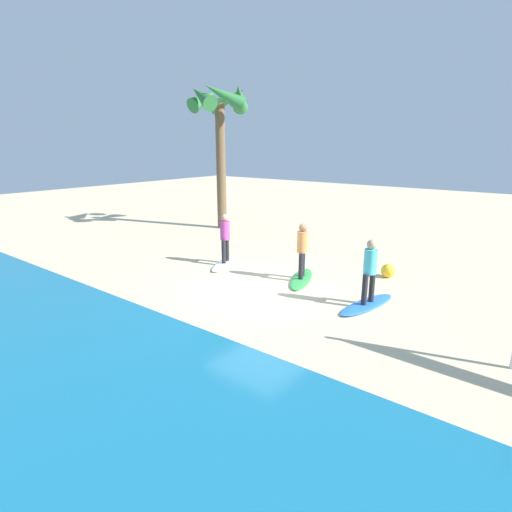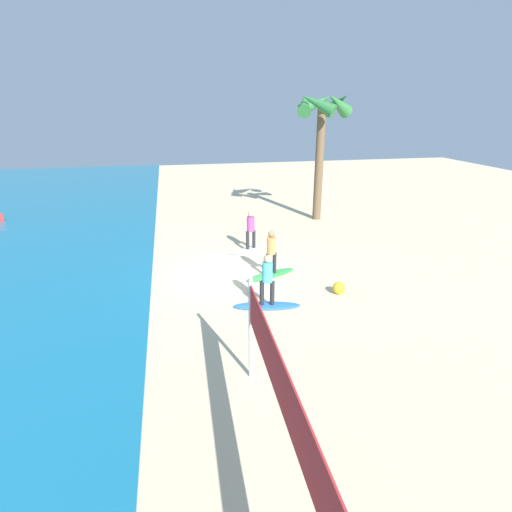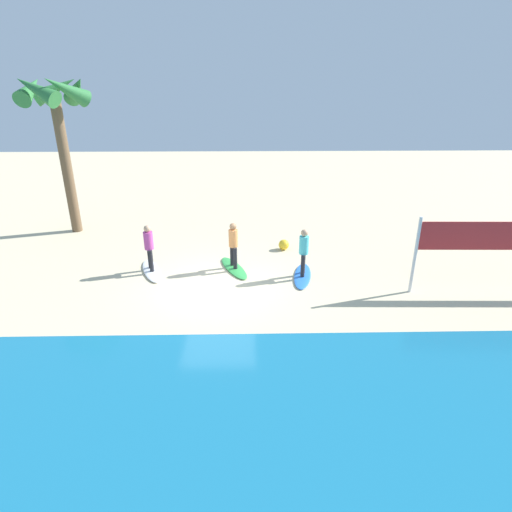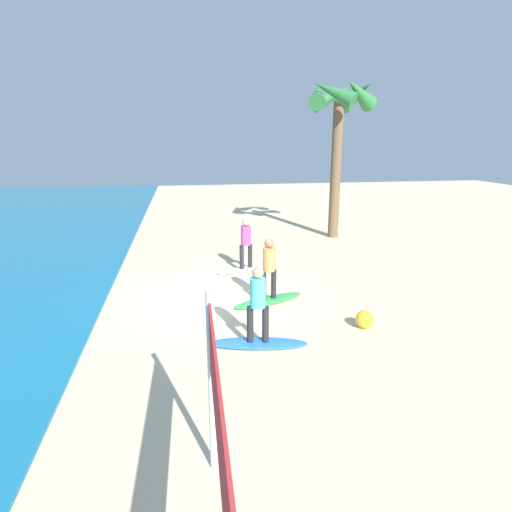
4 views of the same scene
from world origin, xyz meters
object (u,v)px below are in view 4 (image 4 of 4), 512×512
object	(u,v)px
surfboard_green	(269,300)
palm_tree	(339,110)
surfer_white	(246,240)
surfboard_blue	(258,343)
beach_ball	(365,319)
surfer_green	(269,265)
surfboard_white	(246,269)
surfer_blue	(258,299)

from	to	relation	value
surfboard_green	palm_tree	world-z (taller)	palm_tree
surfer_white	palm_tree	bearing A→B (deg)	-46.53
surfboard_blue	surfboard_green	world-z (taller)	same
beach_ball	surfer_white	bearing A→B (deg)	22.59
surfboard_green	surfer_green	world-z (taller)	surfer_green
beach_ball	palm_tree	bearing A→B (deg)	-15.43
surfboard_white	surfer_white	xyz separation A→B (m)	(0.00, 0.00, 0.99)
surfboard_blue	surfer_white	xyz separation A→B (m)	(5.30, -0.55, 0.99)
palm_tree	beach_ball	distance (m)	10.84
surfboard_blue	surfboard_white	xyz separation A→B (m)	(5.30, -0.55, 0.00)
surfboard_white	palm_tree	xyz separation A→B (m)	(4.32, -4.56, 5.32)
surfboard_white	beach_ball	xyz separation A→B (m)	(-4.87, -2.02, 0.16)
surfer_blue	surfboard_white	bearing A→B (deg)	-5.91
surfboard_white	palm_tree	world-z (taller)	palm_tree
surfboard_green	surfer_blue	bearing A→B (deg)	50.95
surfboard_blue	surfer_green	size ratio (longest dim) A/B	1.28
surfer_green	surfboard_white	distance (m)	3.08
surfer_blue	surfboard_green	size ratio (longest dim) A/B	0.78
surfboard_blue	surfer_green	world-z (taller)	surfer_green
surfer_blue	surfer_green	size ratio (longest dim) A/B	1.00
surfboard_green	beach_ball	xyz separation A→B (m)	(-1.95, -1.85, 0.16)
surfboard_green	beach_ball	bearing A→B (deg)	111.22
surfer_blue	surfboard_green	bearing A→B (deg)	-16.76
palm_tree	beach_ball	size ratio (longest dim) A/B	15.97
surfer_blue	palm_tree	size ratio (longest dim) A/B	0.25
surfer_green	palm_tree	xyz separation A→B (m)	(7.24, -4.39, 4.32)
palm_tree	surfboard_green	bearing A→B (deg)	148.75
surfboard_white	surfer_green	bearing A→B (deg)	72.20
surfer_green	beach_ball	distance (m)	2.82
surfer_blue	surfer_white	world-z (taller)	same
surfer_blue	surfboard_white	distance (m)	5.42
surfboard_green	surfer_white	distance (m)	3.08
surfboard_white	beach_ball	distance (m)	5.27
surfer_green	beach_ball	world-z (taller)	surfer_green
surfer_green	palm_tree	world-z (taller)	palm_tree
palm_tree	surfboard_blue	bearing A→B (deg)	152.04
surfboard_blue	beach_ball	size ratio (longest dim) A/B	5.02
surfboard_blue	surfboard_white	distance (m)	5.33
surfer_blue	surfboard_green	distance (m)	2.68
palm_tree	surfer_blue	bearing A→B (deg)	152.04
surfer_white	palm_tree	distance (m)	7.63
surfer_green	surfer_white	bearing A→B (deg)	3.35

